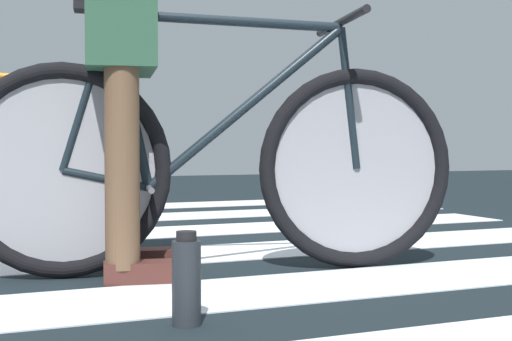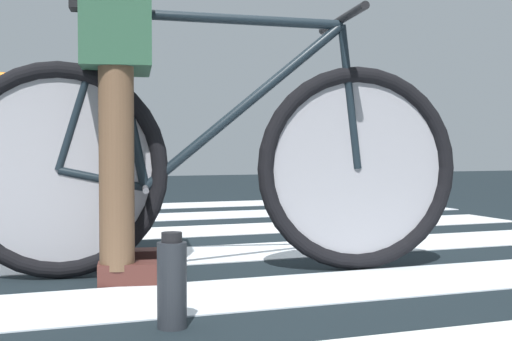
% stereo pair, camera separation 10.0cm
% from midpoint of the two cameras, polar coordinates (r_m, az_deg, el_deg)
% --- Properties ---
extents(ground, '(18.00, 14.00, 0.02)m').
position_cam_midpoint_polar(ground, '(2.94, -13.65, -6.84)').
color(ground, black).
extents(crosswalk_markings, '(5.40, 5.03, 0.00)m').
position_cam_midpoint_polar(crosswalk_markings, '(2.80, -12.64, -7.01)').
color(crosswalk_markings, silver).
rests_on(crosswalk_markings, ground).
extents(bicycle_1_of_4, '(1.72, 0.56, 0.93)m').
position_cam_midpoint_polar(bicycle_1_of_4, '(2.46, -2.39, 0.74)').
color(bicycle_1_of_4, black).
rests_on(bicycle_1_of_4, ground).
extents(cyclist_1_of_4, '(0.38, 0.45, 0.97)m').
position_cam_midpoint_polar(cyclist_1_of_4, '(2.44, -9.69, 6.33)').
color(cyclist_1_of_4, brown).
rests_on(cyclist_1_of_4, ground).
extents(water_bottle, '(0.07, 0.07, 0.23)m').
position_cam_midpoint_polar(water_bottle, '(1.77, -5.10, -8.75)').
color(water_bottle, '#23272D').
rests_on(water_bottle, ground).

